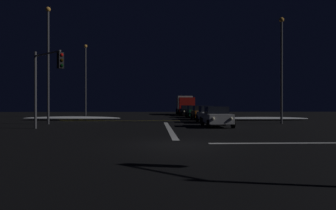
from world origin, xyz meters
The scene contains 15 objects.
ground centered at (0.00, 0.00, -0.05)m, with size 120.00×120.00×0.10m, color black.
stop_line_north centered at (0.00, 9.22, 0.00)m, with size 0.35×15.87×0.01m.
centre_line_ns centered at (0.00, 20.82, 0.00)m, with size 22.00×0.15×0.01m.
snow_bank_left_curb centered at (-10.02, 21.91, 0.21)m, with size 10.49×1.50×0.42m.
snow_bank_right_curb centered at (10.02, 20.92, 0.18)m, with size 11.15×1.50×0.36m.
sedan_silver centered at (3.76, 10.94, 0.80)m, with size 2.02×4.33×1.57m.
sedan_white centered at (4.10, 16.94, 0.80)m, with size 2.02×4.33×1.57m.
sedan_orange centered at (4.13, 22.44, 0.80)m, with size 2.02×4.33×1.57m.
sedan_green centered at (4.05, 28.12, 0.80)m, with size 2.02×4.33×1.57m.
sedan_black centered at (3.71, 34.39, 0.80)m, with size 2.02×4.33×1.57m.
box_truck centered at (3.98, 41.15, 1.71)m, with size 2.68×8.28×3.08m.
traffic_signal_nw centered at (-8.50, 8.50, 3.80)m, with size 2.78×2.78×5.53m.
streetlamp_left_near centered at (-10.32, 14.82, 5.83)m, with size 0.44×0.44×10.24m.
streetlamp_left_far centered at (-10.32, 30.82, 5.57)m, with size 0.44×0.44×9.74m.
streetlamp_right_near centered at (10.32, 14.82, 5.46)m, with size 0.44×0.44×9.53m.
Camera 1 is at (-1.04, -15.09, 1.78)m, focal length 36.25 mm.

